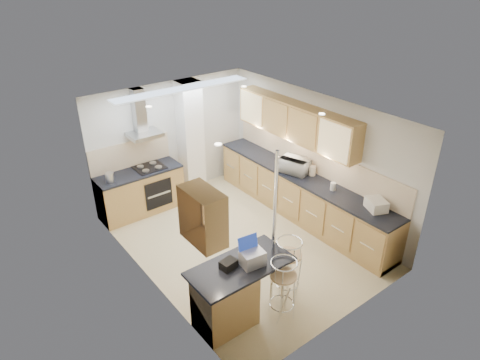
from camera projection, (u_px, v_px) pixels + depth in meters
ground at (241, 242)px, 7.92m from camera, size 4.80×4.80×0.00m
room_shell at (242, 155)px, 7.64m from camera, size 3.64×4.84×2.51m
right_counter at (300, 196)px, 8.52m from camera, size 0.63×4.40×0.92m
back_counter at (141, 191)px, 8.67m from camera, size 1.70×0.63×0.92m
peninsula at (240, 291)px, 6.08m from camera, size 1.47×0.72×0.94m
microwave at (295, 165)px, 8.34m from camera, size 0.52×0.63×0.30m
laptop at (253, 258)px, 5.82m from camera, size 0.34×0.27×0.22m
bag at (229, 264)px, 5.79m from camera, size 0.24×0.19×0.12m
bar_stool_near at (283, 289)px, 6.08m from camera, size 0.46×0.46×0.99m
bar_stool_end at (288, 268)px, 6.47m from camera, size 0.54×0.54×1.02m
jar_a at (279, 161)px, 8.64m from camera, size 0.15×0.15×0.18m
jar_b at (280, 162)px, 8.66m from camera, size 0.12×0.12×0.14m
jar_c at (312, 171)px, 8.27m from camera, size 0.15×0.15×0.19m
jar_d at (333, 186)px, 7.75m from camera, size 0.11×0.11×0.15m
bread_bin at (376, 205)px, 7.14m from camera, size 0.40×0.44×0.19m
kettle at (110, 178)px, 8.00m from camera, size 0.16×0.16×0.20m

